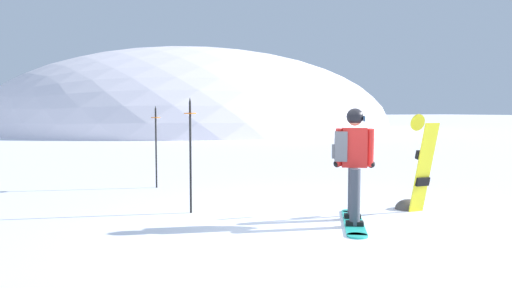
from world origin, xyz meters
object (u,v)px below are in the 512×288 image
(piste_marker_near, at_px, (190,147))
(rock_dark, at_px, (408,209))
(spare_snowboard, at_px, (423,163))
(piste_marker_far, at_px, (156,141))
(snowboarder_main, at_px, (352,162))

(piste_marker_near, height_order, rock_dark, piste_marker_near)
(spare_snowboard, distance_m, piste_marker_near, 3.80)
(spare_snowboard, height_order, piste_marker_far, piste_marker_far)
(piste_marker_near, relative_size, rock_dark, 3.99)
(snowboarder_main, height_order, rock_dark, snowboarder_main)
(piste_marker_near, bearing_deg, snowboarder_main, -39.09)
(rock_dark, bearing_deg, piste_marker_far, 131.67)
(spare_snowboard, bearing_deg, snowboarder_main, -174.23)
(piste_marker_far, bearing_deg, spare_snowboard, -50.78)
(snowboarder_main, distance_m, piste_marker_near, 2.60)
(rock_dark, bearing_deg, snowboarder_main, -161.88)
(piste_marker_near, bearing_deg, piste_marker_far, 90.17)
(spare_snowboard, distance_m, piste_marker_far, 5.53)
(piste_marker_near, bearing_deg, rock_dark, -18.18)
(spare_snowboard, bearing_deg, rock_dark, 87.29)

